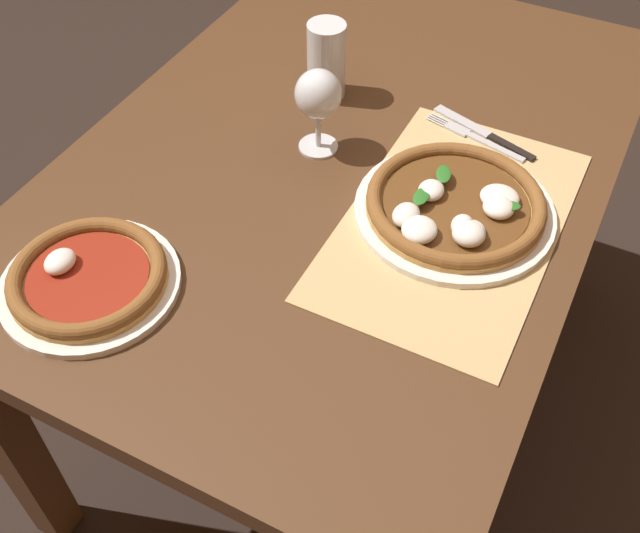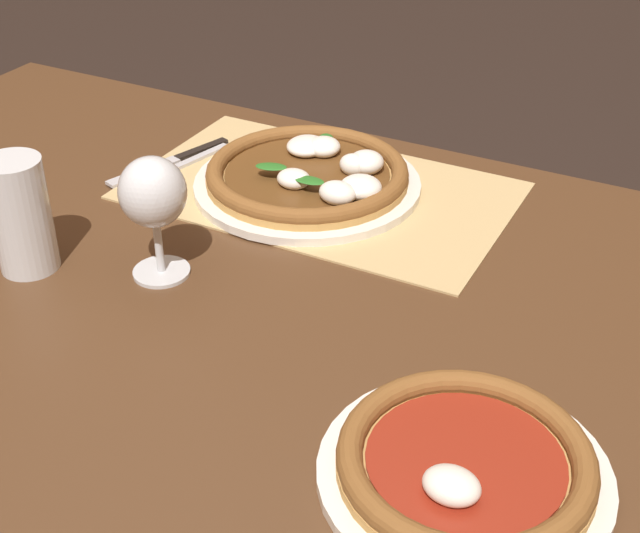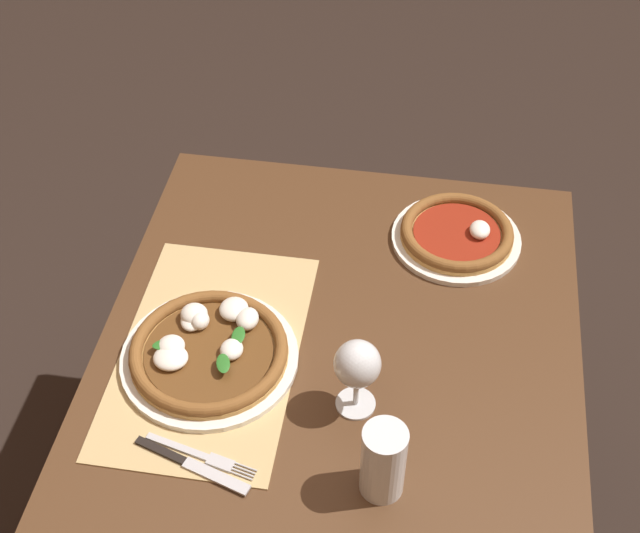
{
  "view_description": "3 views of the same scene",
  "coord_description": "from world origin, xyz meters",
  "px_view_note": "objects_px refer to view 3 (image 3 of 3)",
  "views": [
    {
      "loc": [
        -0.95,
        -0.43,
        1.58
      ],
      "look_at": [
        -0.32,
        -0.11,
        0.81
      ],
      "focal_mm": 42.0,
      "sensor_mm": 36.0,
      "label": 1
    },
    {
      "loc": [
        -0.6,
        0.77,
        1.34
      ],
      "look_at": [
        -0.2,
        -0.01,
        0.77
      ],
      "focal_mm": 50.0,
      "sensor_mm": 36.0,
      "label": 2
    },
    {
      "loc": [
        0.91,
        0.13,
        2.01
      ],
      "look_at": [
        -0.28,
        -0.06,
        0.79
      ],
      "focal_mm": 50.0,
      "sensor_mm": 36.0,
      "label": 3
    }
  ],
  "objects_px": {
    "knife": "(192,465)",
    "fork": "(201,455)",
    "pizza_near": "(209,350)",
    "wine_glass": "(357,366)",
    "pizza_far": "(457,234)",
    "pint_glass": "(383,462)"
  },
  "relations": [
    {
      "from": "wine_glass",
      "to": "fork",
      "type": "relative_size",
      "value": 0.78
    },
    {
      "from": "knife",
      "to": "fork",
      "type": "bearing_deg",
      "value": 152.1
    },
    {
      "from": "pizza_far",
      "to": "wine_glass",
      "type": "bearing_deg",
      "value": -19.03
    },
    {
      "from": "pizza_far",
      "to": "wine_glass",
      "type": "distance_m",
      "value": 0.48
    },
    {
      "from": "pizza_far",
      "to": "knife",
      "type": "distance_m",
      "value": 0.73
    },
    {
      "from": "pizza_near",
      "to": "knife",
      "type": "relative_size",
      "value": 1.54
    },
    {
      "from": "pizza_far",
      "to": "wine_glass",
      "type": "xyz_separation_m",
      "value": [
        0.44,
        -0.15,
        0.09
      ]
    },
    {
      "from": "pint_glass",
      "to": "fork",
      "type": "relative_size",
      "value": 0.73
    },
    {
      "from": "pizza_far",
      "to": "fork",
      "type": "relative_size",
      "value": 1.34
    },
    {
      "from": "pizza_near",
      "to": "wine_glass",
      "type": "height_order",
      "value": "wine_glass"
    },
    {
      "from": "pizza_far",
      "to": "fork",
      "type": "distance_m",
      "value": 0.71
    },
    {
      "from": "pizza_far",
      "to": "knife",
      "type": "bearing_deg",
      "value": -33.43
    },
    {
      "from": "knife",
      "to": "pizza_near",
      "type": "bearing_deg",
      "value": -173.34
    },
    {
      "from": "pizza_near",
      "to": "knife",
      "type": "xyz_separation_m",
      "value": [
        0.23,
        0.03,
        -0.02
      ]
    },
    {
      "from": "wine_glass",
      "to": "knife",
      "type": "xyz_separation_m",
      "value": [
        0.17,
        -0.25,
        -0.1
      ]
    },
    {
      "from": "fork",
      "to": "pint_glass",
      "type": "bearing_deg",
      "value": 88.63
    },
    {
      "from": "pizza_near",
      "to": "pint_glass",
      "type": "relative_size",
      "value": 2.23
    },
    {
      "from": "pint_glass",
      "to": "wine_glass",
      "type": "bearing_deg",
      "value": -158.21
    },
    {
      "from": "pizza_far",
      "to": "pint_glass",
      "type": "height_order",
      "value": "pint_glass"
    },
    {
      "from": "fork",
      "to": "pizza_far",
      "type": "bearing_deg",
      "value": 146.4
    },
    {
      "from": "pizza_far",
      "to": "pint_glass",
      "type": "xyz_separation_m",
      "value": [
        0.6,
        -0.09,
        0.05
      ]
    },
    {
      "from": "wine_glass",
      "to": "fork",
      "type": "height_order",
      "value": "wine_glass"
    }
  ]
}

